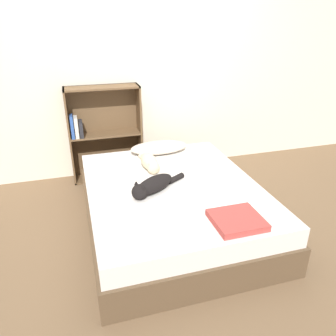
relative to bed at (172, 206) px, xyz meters
The scene contains 8 objects.
ground_plane 0.21m from the bed, ahead, with size 8.00×8.00×0.00m, color brown.
wall_back 1.73m from the bed, 90.00° to the left, with size 8.00×0.06×2.50m.
bed is the anchor object (origin of this frame).
pillow 0.82m from the bed, 83.87° to the left, with size 0.63×0.30×0.12m.
cat_light 0.49m from the bed, 107.52° to the left, with size 0.17×0.49×0.15m.
cat_dark 0.37m from the bed, 156.28° to the right, with size 0.54×0.37×0.15m.
bookshelf 1.39m from the bed, 110.42° to the left, with size 0.83×0.26×1.10m.
blanket_fold 0.79m from the bed, 68.90° to the right, with size 0.36×0.33×0.05m.
Camera 1 is at (-0.77, -2.47, 1.81)m, focal length 35.00 mm.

